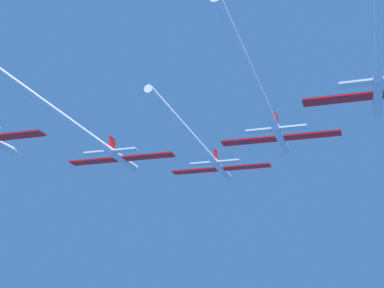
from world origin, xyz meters
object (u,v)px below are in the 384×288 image
(jet_right_outer, at_px, (379,60))
(jet_right_wing, at_px, (267,110))
(jet_left_wing, at_px, (90,137))
(jet_lead, at_px, (205,152))

(jet_right_outer, bearing_deg, jet_right_wing, 138.48)
(jet_left_wing, height_order, jet_right_wing, jet_right_wing)
(jet_lead, distance_m, jet_left_wing, 22.83)
(jet_lead, height_order, jet_left_wing, jet_lead)
(jet_lead, distance_m, jet_right_outer, 44.50)
(jet_right_outer, bearing_deg, jet_left_wing, 161.46)
(jet_left_wing, bearing_deg, jet_right_outer, -18.54)
(jet_left_wing, xyz_separation_m, jet_right_outer, (45.91, -15.39, 0.19))
(jet_right_wing, distance_m, jet_right_outer, 21.23)
(jet_lead, relative_size, jet_right_wing, 0.94)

